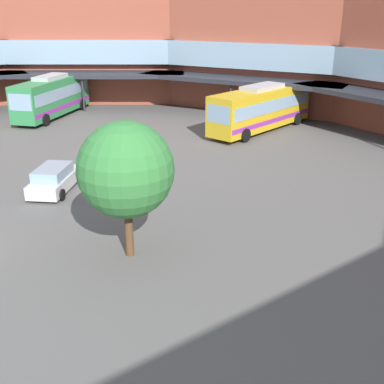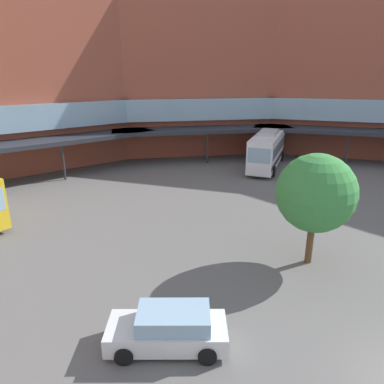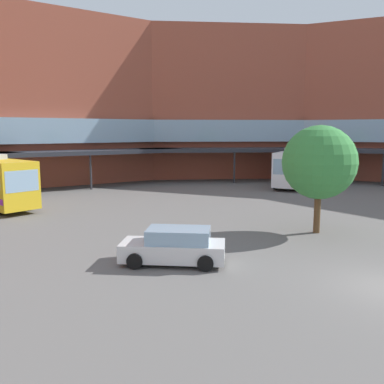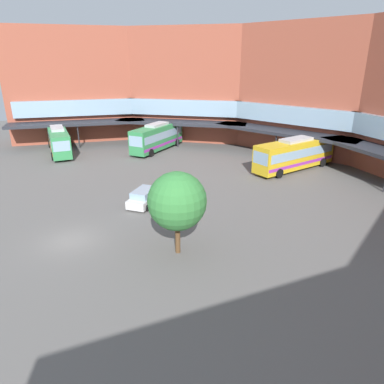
{
  "view_description": "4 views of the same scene",
  "coord_description": "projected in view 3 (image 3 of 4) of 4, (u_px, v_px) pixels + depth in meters",
  "views": [
    {
      "loc": [
        21.42,
        -0.67,
        10.17
      ],
      "look_at": [
        2.61,
        11.45,
        1.46
      ],
      "focal_mm": 44.91,
      "sensor_mm": 36.0,
      "label": 1
    },
    {
      "loc": [
        -11.19,
        -1.97,
        9.68
      ],
      "look_at": [
        2.37,
        14.55,
        2.45
      ],
      "focal_mm": 33.12,
      "sensor_mm": 36.0,
      "label": 2
    },
    {
      "loc": [
        -13.94,
        -7.86,
        5.62
      ],
      "look_at": [
        -1.03,
        11.54,
        2.18
      ],
      "focal_mm": 38.93,
      "sensor_mm": 36.0,
      "label": 3
    },
    {
      "loc": [
        25.1,
        0.78,
        12.84
      ],
      "look_at": [
        -2.68,
        10.67,
        1.59
      ],
      "focal_mm": 32.75,
      "sensor_mm": 36.0,
      "label": 4
    }
  ],
  "objects": [
    {
      "name": "parked_car",
      "position": [
        174.0,
        246.0,
        17.7
      ],
      "size": [
        4.55,
        4.18,
        1.53
      ],
      "rotation": [
        0.0,
        0.0,
        2.46
      ],
      "color": "silver",
      "rests_on": "ground"
    },
    {
      "name": "bus_3",
      "position": [
        296.0,
        167.0,
        42.4
      ],
      "size": [
        9.95,
        7.2,
        3.94
      ],
      "rotation": [
        0.0,
        0.0,
        3.67
      ],
      "color": "white",
      "rests_on": "ground"
    },
    {
      "name": "station_building",
      "position": [
        133.0,
        94.0,
        31.11
      ],
      "size": [
        81.81,
        48.34,
        17.54
      ],
      "color": "#9E4C38",
      "rests_on": "ground"
    },
    {
      "name": "plaza_tree",
      "position": [
        319.0,
        163.0,
        22.6
      ],
      "size": [
        4.02,
        4.02,
        5.93
      ],
      "color": "brown",
      "rests_on": "ground"
    }
  ]
}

